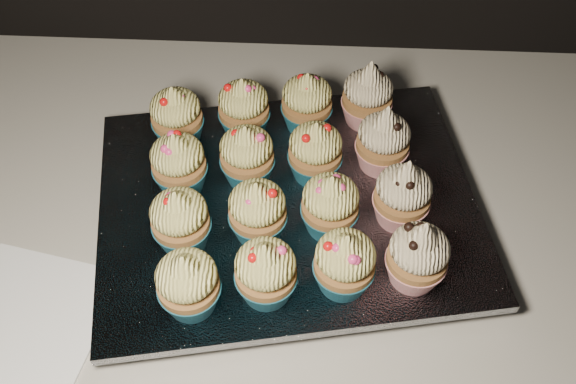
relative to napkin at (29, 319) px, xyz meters
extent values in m
cube|color=black|center=(0.48, 0.17, -0.47)|extent=(2.40, 0.60, 0.86)
cube|color=beige|center=(0.48, 0.17, -0.02)|extent=(2.44, 0.64, 0.04)
cube|color=white|center=(0.00, 0.00, 0.00)|extent=(0.18, 0.18, 0.00)
cube|color=black|center=(0.27, 0.15, 0.01)|extent=(0.44, 0.37, 0.02)
cube|color=silver|center=(0.27, 0.15, 0.03)|extent=(0.48, 0.41, 0.01)
cone|color=#195F76|center=(0.18, 0.01, 0.05)|extent=(0.06, 0.06, 0.03)
ellipsoid|color=#F5E87B|center=(0.18, 0.01, 0.09)|extent=(0.06, 0.06, 0.04)
cone|color=#F5E87B|center=(0.18, 0.01, 0.11)|extent=(0.03, 0.03, 0.02)
cone|color=#195F76|center=(0.25, 0.03, 0.05)|extent=(0.06, 0.06, 0.03)
ellipsoid|color=#F5E87B|center=(0.25, 0.03, 0.09)|extent=(0.06, 0.06, 0.04)
cone|color=#F5E87B|center=(0.25, 0.03, 0.11)|extent=(0.03, 0.03, 0.02)
cone|color=#195F76|center=(0.33, 0.04, 0.05)|extent=(0.06, 0.06, 0.03)
ellipsoid|color=#F5E87B|center=(0.33, 0.04, 0.09)|extent=(0.06, 0.06, 0.04)
cone|color=#F5E87B|center=(0.33, 0.04, 0.11)|extent=(0.03, 0.03, 0.02)
cone|color=#A71720|center=(0.40, 0.05, 0.05)|extent=(0.06, 0.06, 0.03)
ellipsoid|color=beige|center=(0.40, 0.05, 0.09)|extent=(0.06, 0.06, 0.04)
cone|color=beige|center=(0.40, 0.05, 0.11)|extent=(0.03, 0.03, 0.03)
cone|color=#195F76|center=(0.16, 0.09, 0.05)|extent=(0.06, 0.06, 0.03)
ellipsoid|color=#F5E87B|center=(0.16, 0.09, 0.09)|extent=(0.06, 0.06, 0.04)
cone|color=#F5E87B|center=(0.16, 0.09, 0.11)|extent=(0.03, 0.03, 0.02)
cone|color=#195F76|center=(0.24, 0.10, 0.05)|extent=(0.06, 0.06, 0.03)
ellipsoid|color=#F5E87B|center=(0.24, 0.10, 0.09)|extent=(0.06, 0.06, 0.04)
cone|color=#F5E87B|center=(0.24, 0.10, 0.11)|extent=(0.03, 0.03, 0.02)
cone|color=#195F76|center=(0.31, 0.11, 0.05)|extent=(0.06, 0.06, 0.03)
ellipsoid|color=#F5E87B|center=(0.31, 0.11, 0.09)|extent=(0.06, 0.06, 0.04)
cone|color=#F5E87B|center=(0.31, 0.11, 0.11)|extent=(0.03, 0.03, 0.02)
cone|color=#A71720|center=(0.39, 0.13, 0.05)|extent=(0.06, 0.06, 0.03)
ellipsoid|color=beige|center=(0.39, 0.13, 0.09)|extent=(0.06, 0.06, 0.04)
cone|color=beige|center=(0.39, 0.13, 0.11)|extent=(0.03, 0.03, 0.03)
cone|color=#195F76|center=(0.14, 0.16, 0.05)|extent=(0.06, 0.06, 0.03)
ellipsoid|color=#F5E87B|center=(0.14, 0.16, 0.09)|extent=(0.06, 0.06, 0.04)
cone|color=#F5E87B|center=(0.14, 0.16, 0.11)|extent=(0.03, 0.03, 0.02)
cone|color=#195F76|center=(0.22, 0.18, 0.05)|extent=(0.06, 0.06, 0.03)
ellipsoid|color=#F5E87B|center=(0.22, 0.18, 0.09)|extent=(0.06, 0.06, 0.04)
cone|color=#F5E87B|center=(0.22, 0.18, 0.11)|extent=(0.03, 0.03, 0.02)
cone|color=#195F76|center=(0.29, 0.19, 0.05)|extent=(0.06, 0.06, 0.03)
ellipsoid|color=#F5E87B|center=(0.29, 0.19, 0.09)|extent=(0.06, 0.06, 0.04)
cone|color=#F5E87B|center=(0.29, 0.19, 0.11)|extent=(0.03, 0.03, 0.02)
cone|color=#A71720|center=(0.37, 0.21, 0.05)|extent=(0.06, 0.06, 0.03)
ellipsoid|color=beige|center=(0.37, 0.21, 0.09)|extent=(0.06, 0.06, 0.04)
cone|color=beige|center=(0.37, 0.21, 0.11)|extent=(0.03, 0.03, 0.03)
cone|color=#195F76|center=(0.13, 0.24, 0.05)|extent=(0.06, 0.06, 0.03)
ellipsoid|color=#F5E87B|center=(0.13, 0.24, 0.09)|extent=(0.06, 0.06, 0.04)
cone|color=#F5E87B|center=(0.13, 0.24, 0.11)|extent=(0.03, 0.03, 0.02)
cone|color=#195F76|center=(0.21, 0.26, 0.05)|extent=(0.06, 0.06, 0.03)
ellipsoid|color=#F5E87B|center=(0.21, 0.26, 0.09)|extent=(0.06, 0.06, 0.04)
cone|color=#F5E87B|center=(0.21, 0.26, 0.11)|extent=(0.03, 0.03, 0.02)
cone|color=#195F76|center=(0.28, 0.27, 0.05)|extent=(0.06, 0.06, 0.03)
ellipsoid|color=#F5E87B|center=(0.28, 0.27, 0.09)|extent=(0.06, 0.06, 0.04)
cone|color=#F5E87B|center=(0.28, 0.27, 0.11)|extent=(0.03, 0.03, 0.02)
cone|color=#A71720|center=(0.36, 0.28, 0.05)|extent=(0.06, 0.06, 0.03)
ellipsoid|color=beige|center=(0.36, 0.28, 0.09)|extent=(0.06, 0.06, 0.04)
cone|color=beige|center=(0.36, 0.28, 0.11)|extent=(0.03, 0.03, 0.03)
camera|label=1|loc=(0.29, -0.30, 0.61)|focal=40.00mm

